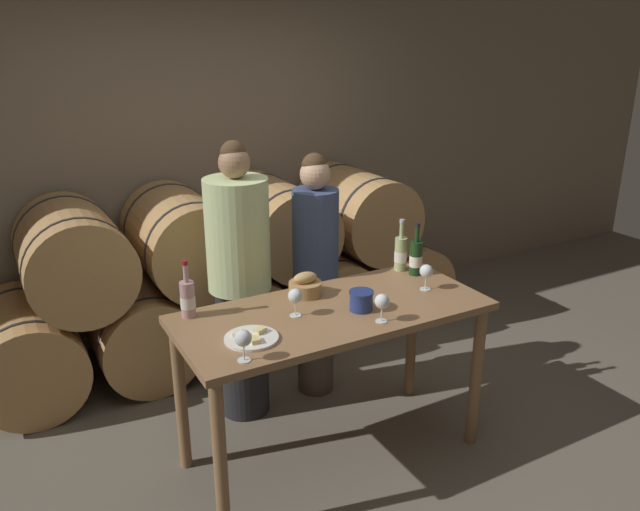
{
  "coord_description": "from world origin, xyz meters",
  "views": [
    {
      "loc": [
        -1.48,
        -2.54,
        2.25
      ],
      "look_at": [
        0.0,
        0.14,
        1.14
      ],
      "focal_mm": 35.0,
      "sensor_mm": 36.0,
      "label": 1
    }
  ],
  "objects": [
    {
      "name": "ground_plane",
      "position": [
        0.0,
        0.0,
        0.0
      ],
      "size": [
        10.0,
        10.0,
        0.0
      ],
      "primitive_type": "plane",
      "color": "#665E51"
    },
    {
      "name": "stone_wall_back",
      "position": [
        0.0,
        2.02,
        1.6
      ],
      "size": [
        10.0,
        0.12,
        3.2
      ],
      "color": "gray",
      "rests_on": "ground_plane"
    },
    {
      "name": "barrel_stack",
      "position": [
        0.0,
        1.46,
        0.58
      ],
      "size": [
        3.48,
        0.9,
        1.24
      ],
      "color": "tan",
      "rests_on": "ground_plane"
    },
    {
      "name": "tasting_table",
      "position": [
        0.0,
        0.0,
        0.77
      ],
      "size": [
        1.63,
        0.71,
        0.89
      ],
      "color": "olive",
      "rests_on": "ground_plane"
    },
    {
      "name": "person_left",
      "position": [
        -0.26,
        0.65,
        0.85
      ],
      "size": [
        0.37,
        0.37,
        1.69
      ],
      "color": "#232326",
      "rests_on": "ground_plane"
    },
    {
      "name": "person_right",
      "position": [
        0.25,
        0.65,
        0.82
      ],
      "size": [
        0.29,
        0.29,
        1.58
      ],
      "color": "#4C4238",
      "rests_on": "ground_plane"
    },
    {
      "name": "wine_bottle_red",
      "position": [
        0.67,
        0.19,
        1.0
      ],
      "size": [
        0.08,
        0.08,
        0.32
      ],
      "color": "#193819",
      "rests_on": "tasting_table"
    },
    {
      "name": "wine_bottle_white",
      "position": [
        0.64,
        0.29,
        1.0
      ],
      "size": [
        0.08,
        0.08,
        0.32
      ],
      "color": "#ADBC7F",
      "rests_on": "tasting_table"
    },
    {
      "name": "wine_bottle_rose",
      "position": [
        -0.68,
        0.28,
        0.99
      ],
      "size": [
        0.08,
        0.08,
        0.3
      ],
      "color": "#BC8E93",
      "rests_on": "tasting_table"
    },
    {
      "name": "blue_crock",
      "position": [
        0.12,
        -0.08,
        0.95
      ],
      "size": [
        0.13,
        0.13,
        0.1
      ],
      "color": "navy",
      "rests_on": "tasting_table"
    },
    {
      "name": "bread_basket",
      "position": [
        -0.04,
        0.24,
        0.95
      ],
      "size": [
        0.18,
        0.18,
        0.13
      ],
      "color": "#A87F4C",
      "rests_on": "tasting_table"
    },
    {
      "name": "cheese_plate",
      "position": [
        -0.5,
        -0.11,
        0.9
      ],
      "size": [
        0.26,
        0.26,
        0.04
      ],
      "color": "white",
      "rests_on": "tasting_table"
    },
    {
      "name": "wine_glass_far_left",
      "position": [
        -0.61,
        -0.27,
        1.0
      ],
      "size": [
        0.08,
        0.08,
        0.15
      ],
      "color": "white",
      "rests_on": "tasting_table"
    },
    {
      "name": "wine_glass_left",
      "position": [
        -0.21,
        0.02,
        1.0
      ],
      "size": [
        0.08,
        0.08,
        0.15
      ],
      "color": "white",
      "rests_on": "tasting_table"
    },
    {
      "name": "wine_glass_center",
      "position": [
        0.14,
        -0.24,
        1.0
      ],
      "size": [
        0.08,
        0.08,
        0.15
      ],
      "color": "white",
      "rests_on": "tasting_table"
    },
    {
      "name": "wine_glass_right",
      "position": [
        0.58,
        -0.02,
        1.0
      ],
      "size": [
        0.08,
        0.08,
        0.15
      ],
      "color": "white",
      "rests_on": "tasting_table"
    }
  ]
}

